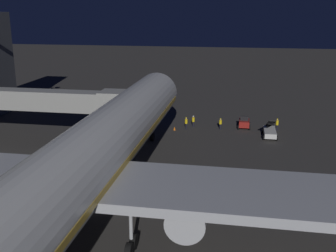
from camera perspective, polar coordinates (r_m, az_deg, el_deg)
ground_plane at (r=40.30m, az=-7.70°, el=-9.83°), size 320.00×320.00×0.00m
airliner_at_gate at (r=30.49m, az=-13.07°, el=-6.85°), size 50.16×66.99×19.42m
jet_bridge at (r=55.68m, az=-16.41°, el=3.41°), size 24.64×3.40×7.48m
belt_loader at (r=59.54m, az=13.90°, el=-0.69°), size 1.96×7.61×3.40m
baggage_tug_spare at (r=63.14m, az=10.48°, el=0.40°), size 1.86×2.72×1.95m
ground_crew_near_nose_gear at (r=62.74m, az=3.52°, el=0.73°), size 0.40×0.40×1.78m
ground_crew_by_belt_loader at (r=61.35m, az=2.53°, el=0.45°), size 0.40×0.40×1.89m
ground_crew_marshaller_fwd at (r=63.02m, az=14.85°, el=0.29°), size 0.40×0.40×1.79m
ground_crew_under_port_wing at (r=61.78m, az=7.26°, el=0.37°), size 0.40×0.40×1.74m
traffic_cone_nose_port at (r=61.16m, az=0.90°, el=-0.33°), size 0.36×0.36×0.55m
traffic_cone_nose_starboard at (r=61.98m, az=-3.11°, el=-0.13°), size 0.36×0.36×0.55m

